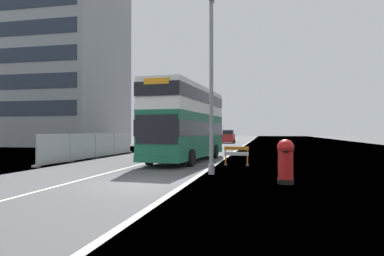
% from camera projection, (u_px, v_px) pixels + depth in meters
% --- Properties ---
extents(ground, '(140.00, 280.00, 0.10)m').
position_uv_depth(ground, '(153.00, 185.00, 13.20)').
color(ground, '#4C4C4F').
extents(double_decker_bus, '(3.43, 11.27, 4.97)m').
position_uv_depth(double_decker_bus, '(187.00, 122.00, 23.36)').
color(double_decker_bus, '#196042').
rests_on(double_decker_bus, ground).
extents(lamppost_foreground, '(0.29, 0.70, 8.36)m').
position_uv_depth(lamppost_foreground, '(211.00, 90.00, 16.13)').
color(lamppost_foreground, gray).
rests_on(lamppost_foreground, ground).
extents(red_pillar_postbox, '(0.64, 0.64, 1.71)m').
position_uv_depth(red_pillar_postbox, '(286.00, 159.00, 13.19)').
color(red_pillar_postbox, black).
rests_on(red_pillar_postbox, ground).
extents(roadworks_barrier, '(1.43, 0.50, 1.12)m').
position_uv_depth(roadworks_barrier, '(236.00, 154.00, 20.07)').
color(roadworks_barrier, orange).
rests_on(roadworks_barrier, ground).
extents(construction_site_fence, '(0.44, 13.80, 1.91)m').
position_uv_depth(construction_site_fence, '(95.00, 146.00, 25.86)').
color(construction_site_fence, '#A8AAAD').
rests_on(construction_site_fence, ground).
extents(car_oncoming_near, '(2.07, 4.02, 2.18)m').
position_uv_depth(car_oncoming_near, '(169.00, 140.00, 39.03)').
color(car_oncoming_near, black).
rests_on(car_oncoming_near, ground).
extents(car_receding_mid, '(1.97, 4.03, 2.33)m').
position_uv_depth(car_receding_mid, '(189.00, 138.00, 45.37)').
color(car_receding_mid, silver).
rests_on(car_receding_mid, ground).
extents(car_receding_far, '(2.09, 3.99, 2.17)m').
position_uv_depth(car_receding_far, '(200.00, 138.00, 51.36)').
color(car_receding_far, silver).
rests_on(car_receding_far, ground).
extents(car_far_side, '(2.09, 4.23, 2.22)m').
position_uv_depth(car_far_side, '(228.00, 137.00, 58.73)').
color(car_far_side, maroon).
rests_on(car_far_side, ground).
extents(bare_tree_far_verge_near, '(2.42, 3.27, 4.82)m').
position_uv_depth(bare_tree_far_verge_near, '(146.00, 131.00, 49.03)').
color(bare_tree_far_verge_near, '#4C3D2D').
rests_on(bare_tree_far_verge_near, ground).
extents(backdrop_office_block, '(22.41, 15.72, 27.03)m').
position_uv_depth(backdrop_office_block, '(41.00, 55.00, 51.69)').
color(backdrop_office_block, gray).
rests_on(backdrop_office_block, ground).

